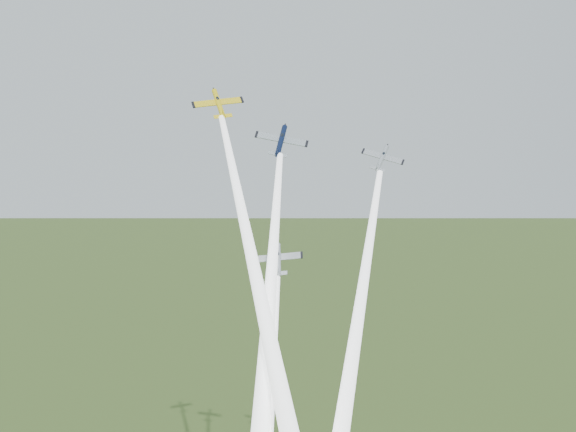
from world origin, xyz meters
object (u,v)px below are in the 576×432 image
object	(u,v)px
plane_navy	(281,141)
plane_yellow	(219,104)
plane_silver_right	(382,158)
plane_silver_low	(278,259)

from	to	relation	value
plane_navy	plane_yellow	bearing A→B (deg)	-179.14
plane_yellow	plane_silver_right	world-z (taller)	plane_yellow
plane_silver_low	plane_yellow	bearing A→B (deg)	126.86
plane_yellow	plane_silver_low	size ratio (longest dim) A/B	1.19
plane_navy	plane_silver_right	bearing A→B (deg)	5.16
plane_yellow	plane_navy	distance (m)	11.74
plane_silver_low	plane_navy	bearing A→B (deg)	92.68
plane_silver_right	plane_yellow	bearing A→B (deg)	-164.91
plane_yellow	plane_navy	bearing A→B (deg)	-18.87
plane_navy	plane_silver_right	xyz separation A→B (m)	(16.48, 0.78, -2.79)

